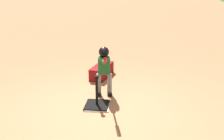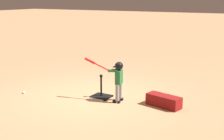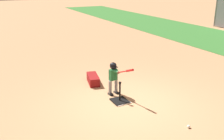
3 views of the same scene
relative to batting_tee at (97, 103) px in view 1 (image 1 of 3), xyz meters
The scene contains 5 objects.
ground_plane 0.30m from the batting_tee, 20.84° to the left, with size 90.00×90.00×0.00m, color #AD7F56.
home_plate 0.07m from the batting_tee, 21.64° to the left, with size 0.44×0.44×0.02m, color white.
batting_tee is the anchor object (origin of this frame).
batter_child 0.77m from the batting_tee, behind, with size 1.02×0.35×1.07m.
equipment_bag 1.67m from the batting_tee, behind, with size 0.84×0.32×0.28m, color maroon.
Camera 1 is at (5.03, 0.77, 2.50)m, focal length 50.00 mm.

